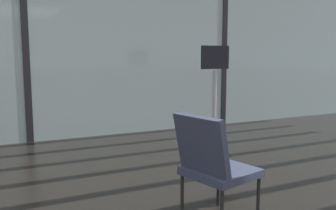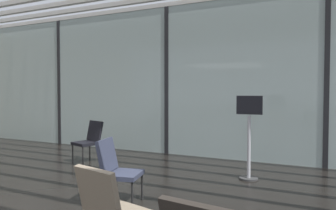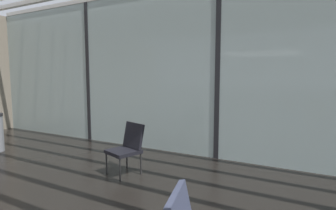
% 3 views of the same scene
% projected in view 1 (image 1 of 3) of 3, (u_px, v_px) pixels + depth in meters
% --- Properties ---
extents(glass_curtain_wall, '(14.00, 0.08, 3.56)m').
position_uv_depth(glass_curtain_wall, '(24.00, 23.00, 5.34)').
color(glass_curtain_wall, '#A3B7B2').
rests_on(glass_curtain_wall, ground).
extents(window_mullion_1, '(0.10, 0.12, 3.56)m').
position_uv_depth(window_mullion_1, '(24.00, 23.00, 5.34)').
color(window_mullion_1, black).
rests_on(window_mullion_1, ground).
extents(window_mullion_2, '(0.10, 0.12, 3.56)m').
position_uv_depth(window_mullion_2, '(223.00, 30.00, 6.84)').
color(window_mullion_2, black).
rests_on(window_mullion_2, ground).
extents(lounge_chair_0, '(0.63, 0.59, 0.87)m').
position_uv_depth(lounge_chair_0, '(213.00, 162.00, 2.76)').
color(lounge_chair_0, '#33384C').
rests_on(lounge_chair_0, ground).
extents(info_sign, '(0.44, 0.32, 1.44)m').
position_uv_depth(info_sign, '(214.00, 100.00, 5.12)').
color(info_sign, '#333333').
rests_on(info_sign, ground).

